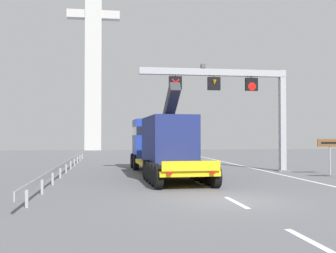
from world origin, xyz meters
name	(u,v)px	position (x,y,z in m)	size (l,w,h in m)	color
ground	(230,201)	(0.00, 0.00, 0.00)	(112.00, 112.00, 0.00)	#5B5B60
lane_markings	(153,159)	(0.11, 27.59, 0.01)	(0.20, 69.78, 0.01)	silver
edge_line_right	(266,171)	(6.20, 12.00, 0.01)	(0.20, 63.00, 0.01)	silver
overhead_lane_gantry	(236,90)	(4.10, 12.05, 5.56)	(10.43, 0.90, 7.29)	#9EA0A5
heavy_haul_truck_yellow	(161,143)	(-1.18, 11.07, 1.99)	(3.48, 14.14, 5.30)	yellow
tourist_info_sign_brown	(330,147)	(9.25, 8.99, 1.73)	(1.71, 0.15, 2.24)	#9EA0A5
guardrail_left	(68,163)	(-7.28, 13.98, 0.56)	(0.13, 31.96, 0.76)	#999EA3
bridge_pylon_distant	(93,39)	(-7.19, 56.25, 19.26)	(9.00, 2.00, 37.73)	#B7B7B2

